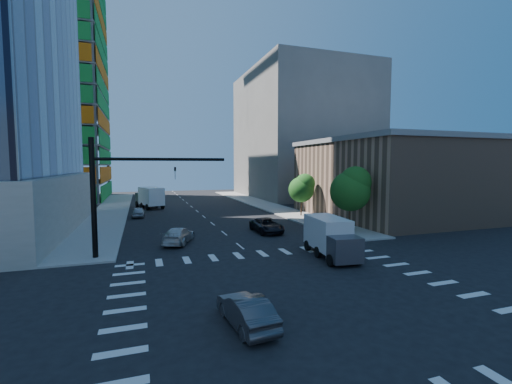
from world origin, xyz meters
name	(u,v)px	position (x,y,z in m)	size (l,w,h in m)	color
ground	(301,295)	(0.00, 0.00, 0.00)	(160.00, 160.00, 0.00)	black
road_markings	(301,295)	(0.00, 0.00, 0.01)	(20.00, 20.00, 0.01)	silver
sidewalk_ne	(264,205)	(12.50, 40.00, 0.07)	(5.00, 60.00, 0.15)	gray
sidewalk_nw	(111,211)	(-12.50, 40.00, 0.07)	(5.00, 60.00, 0.15)	gray
construction_building	(33,75)	(-27.41, 61.93, 24.61)	(25.16, 34.50, 70.60)	slate
commercial_building	(395,178)	(25.00, 22.00, 5.31)	(20.50, 22.50, 10.60)	#8D6A52
bg_building_ne	(301,135)	(27.00, 55.00, 14.00)	(24.00, 30.00, 28.00)	#66615C
signal_mast_nw	(115,186)	(-10.00, 11.50, 5.49)	(10.20, 0.40, 9.00)	black
tree_south	(352,188)	(12.63, 13.90, 4.69)	(4.16, 4.16, 6.82)	#382316
tree_north	(302,188)	(12.93, 25.90, 3.99)	(3.54, 3.52, 5.78)	#382316
car_nb_far	(267,225)	(4.39, 17.07, 0.74)	(2.44, 5.30, 1.47)	black
car_sb_near	(178,235)	(-4.99, 14.84, 0.72)	(2.02, 4.98, 1.45)	#B3B3B3
car_sb_mid	(139,212)	(-8.50, 32.60, 0.69)	(1.62, 4.03, 1.37)	#A7A9AF
car_sb_cross	(246,311)	(-3.85, -2.43, 0.69)	(1.46, 4.19, 1.38)	#414145
box_truck_near	(332,241)	(5.67, 6.17, 1.32)	(3.08, 5.94, 2.98)	black
box_truck_far	(149,199)	(-6.88, 42.67, 1.52)	(4.64, 7.10, 3.44)	black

